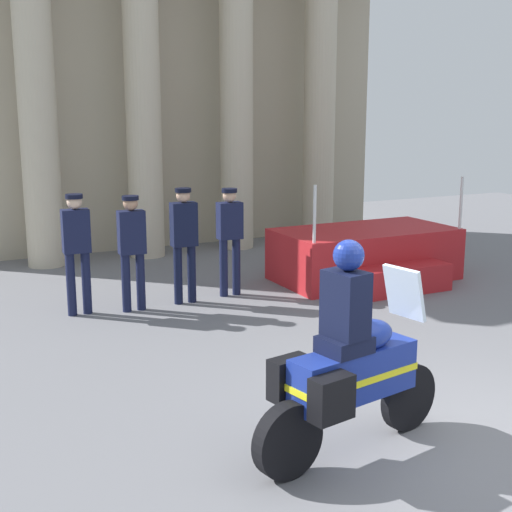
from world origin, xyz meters
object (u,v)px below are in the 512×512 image
Objects in this scene: officer_in_row_2 at (184,236)px; officer_in_row_0 at (77,244)px; reviewing_stand at (367,256)px; officer_in_row_3 at (230,233)px; officer_in_row_1 at (132,244)px; motorcycle_with_rider at (348,367)px.

officer_in_row_0 is at bearing -1.03° from officer_in_row_2.
reviewing_stand is 1.75× the size of officer_in_row_0.
officer_in_row_2 reaches higher than officer_in_row_3.
officer_in_row_3 is (-2.54, 0.12, 0.58)m from reviewing_stand.
officer_in_row_2 is at bearing 178.97° from officer_in_row_0.
officer_in_row_3 is at bearing -171.72° from officer_in_row_1.
motorcycle_with_rider reaches higher than officer_in_row_3.
officer_in_row_1 is 0.97× the size of officer_in_row_2.
officer_in_row_0 reaches higher than officer_in_row_3.
officer_in_row_0 is 1.03× the size of officer_in_row_1.
officer_in_row_3 is 5.36m from motorcycle_with_rider.
reviewing_stand is 1.80× the size of officer_in_row_3.
motorcycle_with_rider is at bearing 105.05° from officer_in_row_0.
officer_in_row_0 is at bearing 91.53° from motorcycle_with_rider.
officer_in_row_2 is (0.82, 0.06, 0.04)m from officer_in_row_1.
officer_in_row_0 is 0.99× the size of officer_in_row_2.
officer_in_row_0 is 5.34m from motorcycle_with_rider.
officer_in_row_3 is at bearing 177.35° from reviewing_stand.
officer_in_row_2 is at bearing -173.36° from officer_in_row_1.
officer_in_row_1 is 1.00× the size of officer_in_row_3.
officer_in_row_0 is 1.59m from officer_in_row_2.
reviewing_stand is at bearing -178.72° from officer_in_row_0.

